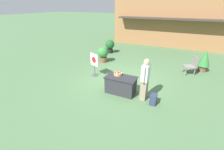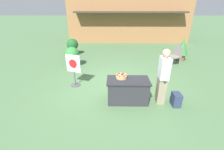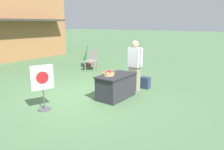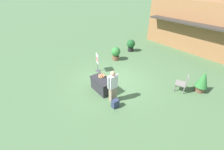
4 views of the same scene
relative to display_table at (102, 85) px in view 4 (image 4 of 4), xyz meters
The scene contains 11 objects.
ground_plane 1.23m from the display_table, 109.48° to the left, with size 120.00×120.00×0.00m, color #4C7047.
storefront_building 11.34m from the display_table, 86.02° to the left, with size 10.30×5.52×4.04m.
display_table is the anchor object (origin of this frame).
apple_basket 0.50m from the display_table, 146.07° to the left, with size 0.36×0.36×0.16m.
person_visitor 1.16m from the display_table, ahead, with size 0.28×0.61×1.75m.
backpack 1.52m from the display_table, ahead, with size 0.24×0.34×0.42m.
poster_board 2.24m from the display_table, 152.59° to the left, with size 0.57×0.36×1.25m.
patio_chair 4.48m from the display_table, 51.45° to the left, with size 0.72×0.72×1.02m.
potted_plant_far_right 6.10m from the display_table, 120.75° to the left, with size 0.72×0.72×1.04m.
potted_plant_near_left 5.48m from the display_table, 51.14° to the left, with size 0.65×0.65×1.26m.
potted_plant_far_left 4.05m from the display_table, 129.71° to the left, with size 0.71×0.71×1.03m.
Camera 4 is at (6.06, -4.82, 5.25)m, focal length 24.00 mm.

